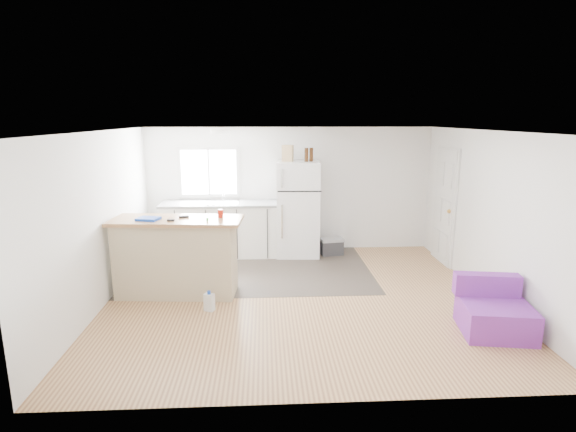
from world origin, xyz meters
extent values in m
cube|color=brown|center=(0.00, 0.00, -0.01)|extent=(5.50, 5.00, 0.01)
cube|color=white|center=(0.00, 0.00, 2.40)|extent=(5.50, 5.00, 0.01)
cube|color=white|center=(0.00, 2.50, 1.20)|extent=(5.50, 0.01, 2.40)
cube|color=white|center=(0.00, -2.50, 1.20)|extent=(5.50, 0.01, 2.40)
cube|color=white|center=(-2.75, 0.00, 1.20)|extent=(0.01, 5.00, 2.40)
cube|color=white|center=(2.75, 0.00, 1.20)|extent=(0.01, 5.00, 2.40)
cube|color=#372E29|center=(-0.73, 1.25, 0.00)|extent=(4.05, 2.50, 0.00)
cube|color=white|center=(-1.55, 2.49, 1.55)|extent=(1.18, 0.04, 0.98)
cube|color=white|center=(-1.55, 2.47, 1.55)|extent=(1.05, 0.01, 0.85)
cube|color=white|center=(-1.55, 2.46, 1.55)|extent=(0.03, 0.02, 0.85)
cube|color=white|center=(2.72, 1.55, 1.01)|extent=(0.05, 0.82, 2.03)
cube|color=white|center=(2.73, 1.55, 1.02)|extent=(0.03, 0.92, 2.10)
sphere|color=gold|center=(2.67, 1.23, 1.00)|extent=(0.07, 0.07, 0.07)
cylinder|color=white|center=(-1.20, 1.20, 2.36)|extent=(0.30, 0.30, 0.07)
cube|color=white|center=(-1.28, 2.15, 0.49)|extent=(2.22, 0.67, 0.98)
cube|color=slate|center=(-1.28, 2.15, 1.00)|extent=(2.29, 0.72, 0.04)
cube|color=silver|center=(-1.28, 2.11, 1.00)|extent=(0.61, 0.47, 0.07)
cube|color=#C6B68F|center=(-1.79, 0.23, 0.55)|extent=(1.75, 0.74, 1.10)
cube|color=#A17145|center=(-1.76, 0.23, 1.13)|extent=(1.92, 0.87, 0.05)
cube|color=white|center=(0.14, 2.11, 0.89)|extent=(0.82, 0.77, 1.78)
cube|color=black|center=(0.14, 1.74, 1.29)|extent=(0.79, 0.05, 0.02)
cube|color=silver|center=(-0.18, 1.74, 1.52)|extent=(0.03, 0.02, 0.32)
cube|color=silver|center=(-0.18, 1.74, 0.73)|extent=(0.03, 0.02, 0.62)
cube|color=#313134|center=(0.78, 2.05, 0.14)|extent=(0.45, 0.33, 0.27)
cube|color=#959598|center=(0.78, 2.05, 0.30)|extent=(0.47, 0.35, 0.05)
cube|color=purple|center=(2.30, -1.23, 0.19)|extent=(0.91, 0.87, 0.37)
cube|color=purple|center=(2.30, -0.95, 0.51)|extent=(0.82, 0.31, 0.28)
cube|color=silver|center=(-1.26, -0.40, 0.12)|extent=(0.16, 0.14, 0.24)
cylinder|color=blue|center=(-1.26, -0.40, 0.26)|extent=(0.06, 0.06, 0.05)
cylinder|color=green|center=(-1.37, 0.16, 0.62)|extent=(0.19, 0.28, 1.16)
sphere|color=beige|center=(-1.49, 0.04, 0.06)|extent=(0.13, 0.13, 0.13)
cylinder|color=red|center=(-1.13, 0.28, 1.21)|extent=(0.08, 0.08, 0.12)
cube|color=blue|center=(-2.15, 0.16, 1.17)|extent=(0.35, 0.29, 0.04)
cube|color=black|center=(-1.67, 0.29, 1.17)|extent=(0.15, 0.09, 0.03)
cube|color=black|center=(-1.81, 0.08, 1.16)|extent=(0.10, 0.05, 0.03)
cube|color=tan|center=(-0.06, 2.09, 1.93)|extent=(0.22, 0.16, 0.30)
cylinder|color=#381D0A|center=(0.28, 2.06, 1.91)|extent=(0.08, 0.08, 0.25)
cylinder|color=#381D0A|center=(0.38, 2.10, 1.91)|extent=(0.08, 0.08, 0.25)
camera|label=1|loc=(-0.49, -6.15, 2.58)|focal=28.00mm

